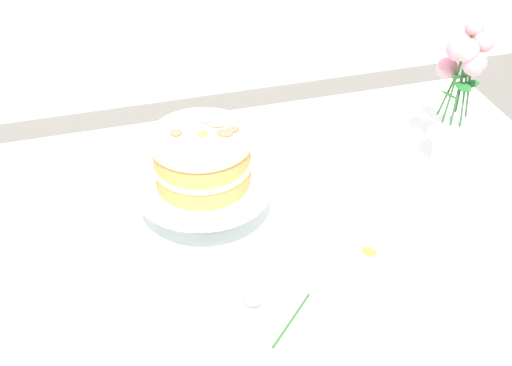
{
  "coord_description": "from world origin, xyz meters",
  "views": [
    {
      "loc": [
        -0.33,
        -0.93,
        1.63
      ],
      "look_at": [
        -0.06,
        0.03,
        0.86
      ],
      "focal_mm": 44.15,
      "sensor_mm": 36.0,
      "label": 1
    }
  ],
  "objects_px": {
    "layer_cake": "(202,158)",
    "cake_stand": "(204,188)",
    "fallen_rose": "(255,297)",
    "dining_table": "(291,270)",
    "flower_vase": "(457,98)"
  },
  "relations": [
    {
      "from": "layer_cake",
      "to": "cake_stand",
      "type": "bearing_deg",
      "value": -158.35
    },
    {
      "from": "fallen_rose",
      "to": "cake_stand",
      "type": "bearing_deg",
      "value": 97.92
    },
    {
      "from": "layer_cake",
      "to": "fallen_rose",
      "type": "xyz_separation_m",
      "value": [
        0.04,
        -0.26,
        -0.14
      ]
    },
    {
      "from": "dining_table",
      "to": "cake_stand",
      "type": "relative_size",
      "value": 4.83
    },
    {
      "from": "cake_stand",
      "to": "fallen_rose",
      "type": "distance_m",
      "value": 0.27
    },
    {
      "from": "flower_vase",
      "to": "layer_cake",
      "type": "bearing_deg",
      "value": -174.37
    },
    {
      "from": "layer_cake",
      "to": "fallen_rose",
      "type": "bearing_deg",
      "value": -82.1
    },
    {
      "from": "cake_stand",
      "to": "flower_vase",
      "type": "relative_size",
      "value": 0.86
    },
    {
      "from": "layer_cake",
      "to": "flower_vase",
      "type": "bearing_deg",
      "value": 5.63
    },
    {
      "from": "cake_stand",
      "to": "layer_cake",
      "type": "distance_m",
      "value": 0.08
    },
    {
      "from": "dining_table",
      "to": "flower_vase",
      "type": "height_order",
      "value": "flower_vase"
    },
    {
      "from": "cake_stand",
      "to": "flower_vase",
      "type": "xyz_separation_m",
      "value": [
        0.6,
        0.06,
        0.08
      ]
    },
    {
      "from": "dining_table",
      "to": "layer_cake",
      "type": "height_order",
      "value": "layer_cake"
    },
    {
      "from": "flower_vase",
      "to": "fallen_rose",
      "type": "distance_m",
      "value": 0.67
    },
    {
      "from": "layer_cake",
      "to": "flower_vase",
      "type": "height_order",
      "value": "flower_vase"
    }
  ]
}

